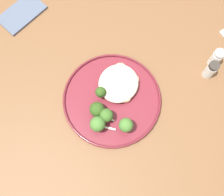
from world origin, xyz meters
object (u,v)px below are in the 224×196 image
at_px(broccoli_floret_near_rim, 126,125).
at_px(pepper_shaker, 211,70).
at_px(seared_scallop_tiny_bay, 117,85).
at_px(seared_scallop_left_edge, 120,69).
at_px(broccoli_floret_split_head, 106,115).
at_px(seared_scallop_half_hidden, 133,80).
at_px(broccoli_floret_rear_charred, 98,124).
at_px(dinner_plate, 112,99).
at_px(broccoli_floret_center_pile, 97,109).
at_px(salt_shaker, 216,58).
at_px(broccoli_floret_front_edge, 101,92).
at_px(seared_scallop_tilted_round, 125,97).
at_px(folded_napkin, 22,13).

relative_size(broccoli_floret_near_rim, pepper_shaker, 0.94).
height_order(seared_scallop_tiny_bay, broccoli_floret_near_rim, broccoli_floret_near_rim).
xyz_separation_m(seared_scallop_left_edge, broccoli_floret_split_head, (0.15, 0.04, 0.02)).
distance_m(seared_scallop_left_edge, pepper_shaker, 0.27).
relative_size(seared_scallop_half_hidden, broccoli_floret_rear_charred, 0.58).
distance_m(dinner_plate, broccoli_floret_center_pile, 0.07).
bearing_deg(salt_shaker, broccoli_floret_split_head, -33.18).
bearing_deg(broccoli_floret_front_edge, seared_scallop_tiny_bay, 151.11).
height_order(broccoli_floret_near_rim, pepper_shaker, broccoli_floret_near_rim).
bearing_deg(broccoli_floret_front_edge, dinner_plate, 101.55).
distance_m(dinner_plate, broccoli_floret_split_head, 0.07).
height_order(dinner_plate, seared_scallop_half_hidden, seared_scallop_half_hidden).
bearing_deg(dinner_plate, broccoli_floret_rear_charred, 2.71).
xyz_separation_m(seared_scallop_tilted_round, broccoli_floret_center_pile, (0.08, -0.05, 0.02)).
xyz_separation_m(seared_scallop_tilted_round, salt_shaker, (-0.23, 0.19, 0.01)).
xyz_separation_m(salt_shaker, pepper_shaker, (0.04, 0.00, 0.00)).
bearing_deg(seared_scallop_left_edge, broccoli_floret_rear_charred, 8.07).
height_order(broccoli_floret_split_head, broccoli_floret_center_pile, same).
bearing_deg(dinner_plate, broccoli_floret_near_rim, 51.59).
bearing_deg(dinner_plate, pepper_shaker, 134.08).
bearing_deg(broccoli_floret_center_pile, pepper_shaker, 138.39).
bearing_deg(folded_napkin, broccoli_floret_center_pile, 65.33).
bearing_deg(seared_scallop_left_edge, broccoli_floret_front_edge, -6.37).
height_order(seared_scallop_half_hidden, broccoli_floret_split_head, broccoli_floret_split_head).
bearing_deg(pepper_shaker, broccoli_floret_center_pile, -41.61).
xyz_separation_m(seared_scallop_half_hidden, broccoli_floret_center_pile, (0.13, -0.05, 0.02)).
xyz_separation_m(broccoli_floret_rear_charred, broccoli_floret_near_rim, (-0.03, 0.07, 0.00)).
height_order(broccoli_floret_rear_charred, folded_napkin, broccoli_floret_rear_charred).
distance_m(broccoli_floret_front_edge, pepper_shaker, 0.33).
bearing_deg(broccoli_floret_rear_charred, seared_scallop_tilted_round, 165.58).
bearing_deg(seared_scallop_tilted_round, broccoli_floret_split_head, -14.11).
bearing_deg(dinner_plate, seared_scallop_left_edge, -166.84).
relative_size(dinner_plate, folded_napkin, 1.93).
bearing_deg(broccoli_floret_rear_charred, broccoli_floret_center_pile, -148.48).
relative_size(dinner_plate, salt_shaker, 4.33).
height_order(broccoli_floret_center_pile, folded_napkin, broccoli_floret_center_pile).
distance_m(broccoli_floret_split_head, broccoli_floret_front_edge, 0.07).
height_order(broccoli_floret_center_pile, pepper_shaker, pepper_shaker).
bearing_deg(dinner_plate, broccoli_floret_front_edge, -78.45).
relative_size(seared_scallop_left_edge, broccoli_floret_split_head, 0.66).
distance_m(seared_scallop_tiny_bay, broccoli_floret_center_pile, 0.10).
height_order(seared_scallop_half_hidden, broccoli_floret_rear_charred, broccoli_floret_rear_charred).
distance_m(seared_scallop_tilted_round, pepper_shaker, 0.27).
height_order(dinner_plate, seared_scallop_left_edge, seared_scallop_left_edge).
relative_size(folded_napkin, salt_shaker, 2.24).
relative_size(seared_scallop_half_hidden, salt_shaker, 0.51).
bearing_deg(dinner_plate, seared_scallop_tilted_round, 122.37).
bearing_deg(seared_scallop_tiny_bay, broccoli_floret_front_edge, -28.89).
height_order(seared_scallop_left_edge, seared_scallop_tiny_bay, same).
height_order(broccoli_floret_split_head, broccoli_floret_front_edge, same).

